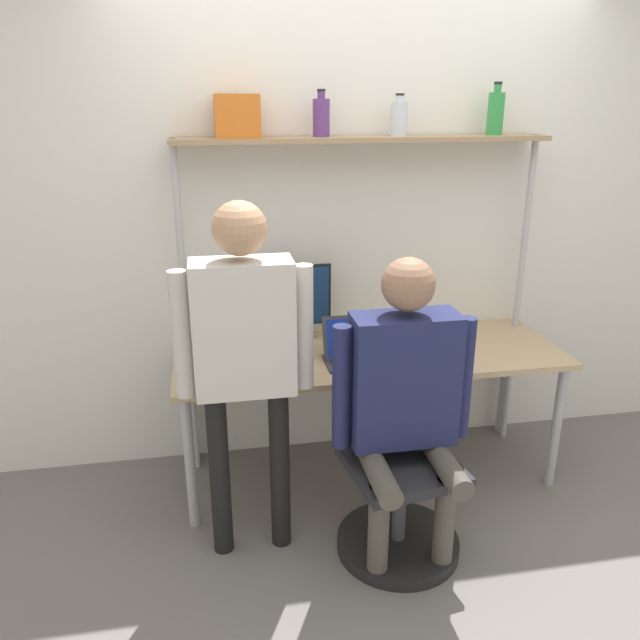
% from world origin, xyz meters
% --- Properties ---
extents(ground_plane, '(12.00, 12.00, 0.00)m').
position_xyz_m(ground_plane, '(0.00, 0.00, 0.00)').
color(ground_plane, slate).
extents(wall_back, '(8.00, 0.06, 2.70)m').
position_xyz_m(wall_back, '(0.00, 0.76, 1.35)').
color(wall_back, silver).
rests_on(wall_back, ground_plane).
extents(desk, '(2.00, 0.71, 0.72)m').
position_xyz_m(desk, '(0.00, 0.38, 0.66)').
color(desk, tan).
rests_on(desk, ground_plane).
extents(shelf_unit, '(1.90, 0.24, 1.79)m').
position_xyz_m(shelf_unit, '(0.00, 0.60, 1.52)').
color(shelf_unit, '#997A56').
rests_on(shelf_unit, ground_plane).
extents(monitor, '(0.52, 0.20, 0.43)m').
position_xyz_m(monitor, '(-0.43, 0.57, 0.96)').
color(monitor, black).
rests_on(monitor, desk).
extents(laptop, '(0.34, 0.23, 0.22)m').
position_xyz_m(laptop, '(-0.09, 0.28, 0.78)').
color(laptop, '#333338').
rests_on(laptop, desk).
extents(cell_phone, '(0.07, 0.15, 0.01)m').
position_xyz_m(cell_phone, '(0.20, 0.26, 0.73)').
color(cell_phone, black).
rests_on(cell_phone, desk).
extents(office_chair, '(0.56, 0.56, 0.92)m').
position_xyz_m(office_chair, '(-0.02, -0.22, 0.28)').
color(office_chair, black).
rests_on(office_chair, ground_plane).
extents(person_seated, '(0.62, 0.47, 1.37)m').
position_xyz_m(person_seated, '(-0.02, -0.27, 0.81)').
color(person_seated, '#4C473D').
rests_on(person_seated, ground_plane).
extents(person_standing, '(0.58, 0.22, 1.60)m').
position_xyz_m(person_standing, '(-0.67, -0.12, 1.02)').
color(person_standing, black).
rests_on(person_standing, ground_plane).
extents(bottle_green, '(0.08, 0.08, 0.26)m').
position_xyz_m(bottle_green, '(0.69, 0.60, 1.90)').
color(bottle_green, '#2D8C3F').
rests_on(bottle_green, shelf_unit).
extents(bottle_clear, '(0.09, 0.09, 0.20)m').
position_xyz_m(bottle_clear, '(0.18, 0.60, 1.87)').
color(bottle_clear, silver).
rests_on(bottle_clear, shelf_unit).
extents(bottle_purple, '(0.08, 0.08, 0.22)m').
position_xyz_m(bottle_purple, '(-0.21, 0.60, 1.88)').
color(bottle_purple, '#593372').
rests_on(bottle_purple, shelf_unit).
extents(storage_box, '(0.21, 0.20, 0.20)m').
position_xyz_m(storage_box, '(-0.62, 0.60, 1.89)').
color(storage_box, '#D1661E').
rests_on(storage_box, shelf_unit).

